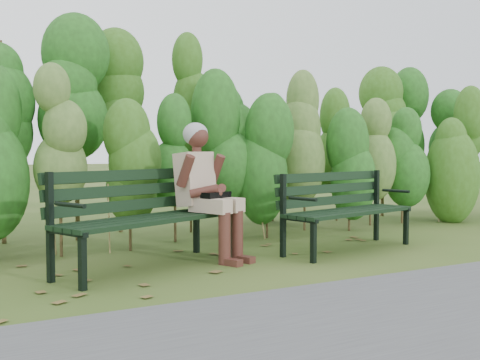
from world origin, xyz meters
name	(u,v)px	position (x,y,z in m)	size (l,w,h in m)	color
ground	(258,264)	(0.00, 0.00, 0.00)	(80.00, 80.00, 0.00)	#314F17
footpath	(450,332)	(0.00, -2.20, 0.01)	(60.00, 2.50, 0.01)	#474749
hedge_band	(181,132)	(0.00, 1.86, 1.26)	(11.04, 1.67, 2.42)	#47381E
leaf_litter	(246,273)	(-0.29, -0.30, 0.00)	(5.78, 1.98, 0.01)	brown
bench_left	(141,210)	(-0.99, 0.35, 0.51)	(1.82, 1.20, 0.87)	black
bench_right	(342,204)	(1.15, 0.24, 0.48)	(1.70, 0.89, 0.81)	black
seated_woman	(206,183)	(-0.32, 0.44, 0.73)	(0.62, 0.82, 1.30)	tan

